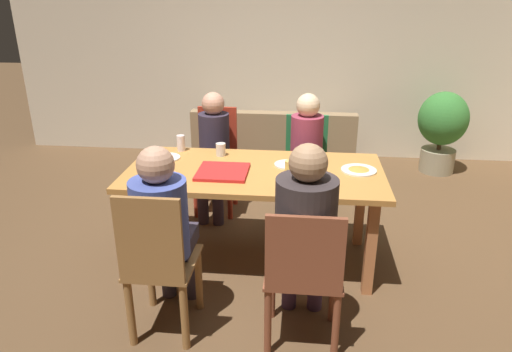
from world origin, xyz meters
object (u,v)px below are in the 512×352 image
at_px(drinking_glass_0, 289,170).
at_px(drinking_glass_2, 297,182).
at_px(chair_2, 217,159).
at_px(chair_1, 306,164).
at_px(person_1, 306,150).
at_px(drinking_glass_3, 221,150).
at_px(potted_plant, 442,126).
at_px(plate_1, 288,165).
at_px(chair_3, 304,274).
at_px(pizza_box_0, 223,172).
at_px(plate_2, 320,182).
at_px(drinking_glass_1, 181,143).
at_px(chair_0, 159,265).
at_px(person_2, 213,146).
at_px(person_3, 305,227).
at_px(dining_table, 255,181).
at_px(couch, 275,148).
at_px(plate_0, 359,170).
at_px(plate_3, 166,157).
at_px(person_0, 163,222).

relative_size(drinking_glass_0, drinking_glass_2, 1.25).
bearing_deg(chair_2, chair_1, -3.06).
xyz_separation_m(person_1, drinking_glass_3, (-0.69, -0.45, 0.13)).
xyz_separation_m(drinking_glass_2, potted_plant, (1.62, 2.51, -0.27)).
distance_m(chair_2, plate_1, 1.12).
relative_size(chair_3, pizza_box_0, 2.55).
relative_size(plate_2, drinking_glass_1, 1.77).
relative_size(chair_0, person_1, 0.84).
xyz_separation_m(person_2, potted_plant, (2.41, 1.38, -0.13)).
relative_size(chair_1, person_3, 0.75).
height_order(dining_table, drinking_glass_3, drinking_glass_3).
bearing_deg(couch, chair_3, -83.00).
bearing_deg(chair_2, drinking_glass_2, -58.15).
relative_size(plate_0, plate_2, 1.11).
distance_m(plate_3, drinking_glass_0, 1.05).
bearing_deg(dining_table, plate_3, 166.28).
bearing_deg(drinking_glass_1, chair_2, 71.90).
xyz_separation_m(chair_2, couch, (0.49, 1.05, -0.22)).
relative_size(chair_2, person_3, 0.78).
bearing_deg(chair_0, chair_3, -1.03).
distance_m(person_2, couch, 1.35).
height_order(chair_2, person_2, person_2).
xyz_separation_m(person_1, plate_1, (-0.14, -0.62, 0.09)).
relative_size(drinking_glass_1, drinking_glass_2, 1.21).
xyz_separation_m(chair_2, pizza_box_0, (0.24, -1.04, 0.27)).
bearing_deg(plate_3, plate_1, -3.30).
relative_size(chair_3, couch, 0.52).
height_order(person_0, drinking_glass_2, person_0).
distance_m(person_2, plate_1, 0.98).
height_order(person_1, person_3, person_3).
height_order(chair_0, plate_3, chair_0).
xyz_separation_m(chair_3, plate_2, (0.10, 0.75, 0.27)).
bearing_deg(drinking_glass_3, dining_table, -43.82).
height_order(person_0, pizza_box_0, person_0).
bearing_deg(plate_2, chair_3, -97.37).
distance_m(person_0, drinking_glass_3, 1.09).
height_order(person_3, plate_2, person_3).
height_order(plate_1, plate_3, plate_3).
height_order(chair_1, person_3, person_3).
bearing_deg(drinking_glass_0, potted_plant, 54.39).
height_order(person_1, chair_3, person_1).
distance_m(person_1, person_2, 0.85).
distance_m(person_2, person_3, 1.83).
relative_size(person_1, drinking_glass_3, 11.57).
height_order(person_0, person_1, person_0).
xyz_separation_m(drinking_glass_1, drinking_glass_3, (0.35, -0.09, -0.01)).
bearing_deg(pizza_box_0, person_1, 53.99).
bearing_deg(person_1, chair_2, 166.71).
xyz_separation_m(person_2, plate_3, (-0.26, -0.62, 0.10)).
xyz_separation_m(person_2, plate_0, (1.24, -0.74, 0.10)).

